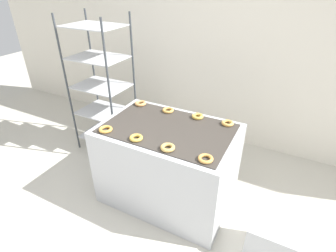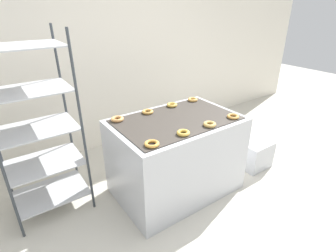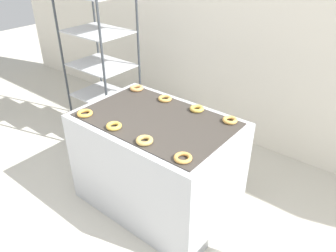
{
  "view_description": "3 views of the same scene",
  "coord_description": "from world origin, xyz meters",
  "px_view_note": "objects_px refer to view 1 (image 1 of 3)",
  "views": [
    {
      "loc": [
        0.98,
        -1.21,
        2.12
      ],
      "look_at": [
        0.0,
        0.68,
        0.88
      ],
      "focal_mm": 28.0,
      "sensor_mm": 36.0,
      "label": 1
    },
    {
      "loc": [
        -1.46,
        -1.23,
        1.92
      ],
      "look_at": [
        0.0,
        0.83,
        0.73
      ],
      "focal_mm": 28.0,
      "sensor_mm": 36.0,
      "label": 2
    },
    {
      "loc": [
        1.48,
        -1.02,
        2.12
      ],
      "look_at": [
        0.0,
        0.83,
        0.73
      ],
      "focal_mm": 35.0,
      "sensor_mm": 36.0,
      "label": 3
    }
  ],
  "objects_px": {
    "fryer_machine": "(168,164)",
    "donut_far_left": "(141,103)",
    "donut_near_left": "(106,129)",
    "glaze_bin": "(271,241)",
    "donut_far_midright": "(198,116)",
    "donut_near_midright": "(168,148)",
    "donut_near_midleft": "(136,138)",
    "donut_far_midleft": "(168,110)",
    "donut_near_right": "(206,159)",
    "baking_rack_cart": "(102,86)",
    "donut_far_right": "(228,123)"
  },
  "relations": [
    {
      "from": "fryer_machine",
      "to": "donut_far_left",
      "type": "distance_m",
      "value": 0.74
    },
    {
      "from": "donut_near_left",
      "to": "glaze_bin",
      "type": "bearing_deg",
      "value": 3.12
    },
    {
      "from": "donut_far_left",
      "to": "donut_far_midright",
      "type": "distance_m",
      "value": 0.67
    },
    {
      "from": "donut_near_midright",
      "to": "donut_near_midleft",
      "type": "bearing_deg",
      "value": 179.14
    },
    {
      "from": "fryer_machine",
      "to": "donut_far_midleft",
      "type": "distance_m",
      "value": 0.56
    },
    {
      "from": "donut_near_midleft",
      "to": "donut_near_midright",
      "type": "xyz_separation_m",
      "value": [
        0.31,
        -0.0,
        0.0
      ]
    },
    {
      "from": "donut_near_midleft",
      "to": "donut_far_midleft",
      "type": "distance_m",
      "value": 0.61
    },
    {
      "from": "donut_far_midleft",
      "to": "fryer_machine",
      "type": "bearing_deg",
      "value": -62.69
    },
    {
      "from": "donut_near_midright",
      "to": "donut_near_right",
      "type": "bearing_deg",
      "value": 0.91
    },
    {
      "from": "baking_rack_cart",
      "to": "donut_near_right",
      "type": "relative_size",
      "value": 14.45
    },
    {
      "from": "donut_far_right",
      "to": "donut_far_midleft",
      "type": "bearing_deg",
      "value": -178.43
    },
    {
      "from": "donut_far_midleft",
      "to": "donut_far_right",
      "type": "bearing_deg",
      "value": 1.57
    },
    {
      "from": "donut_near_midright",
      "to": "donut_far_midright",
      "type": "height_order",
      "value": "same"
    },
    {
      "from": "donut_near_left",
      "to": "donut_far_midright",
      "type": "relative_size",
      "value": 1.06
    },
    {
      "from": "donut_near_left",
      "to": "baking_rack_cart",
      "type": "bearing_deg",
      "value": 131.62
    },
    {
      "from": "fryer_machine",
      "to": "glaze_bin",
      "type": "height_order",
      "value": "fryer_machine"
    },
    {
      "from": "glaze_bin",
      "to": "donut_far_left",
      "type": "xyz_separation_m",
      "value": [
        -1.6,
        0.53,
        0.71
      ]
    },
    {
      "from": "baking_rack_cart",
      "to": "donut_far_left",
      "type": "height_order",
      "value": "baking_rack_cart"
    },
    {
      "from": "donut_near_midright",
      "to": "donut_far_midright",
      "type": "bearing_deg",
      "value": 88.68
    },
    {
      "from": "fryer_machine",
      "to": "donut_near_midright",
      "type": "bearing_deg",
      "value": -63.02
    },
    {
      "from": "donut_near_midleft",
      "to": "donut_far_left",
      "type": "distance_m",
      "value": 0.7
    },
    {
      "from": "donut_far_midright",
      "to": "fryer_machine",
      "type": "bearing_deg",
      "value": -118.57
    },
    {
      "from": "donut_near_left",
      "to": "donut_far_left",
      "type": "relative_size",
      "value": 0.99
    },
    {
      "from": "baking_rack_cart",
      "to": "glaze_bin",
      "type": "distance_m",
      "value": 2.51
    },
    {
      "from": "donut_near_midleft",
      "to": "donut_far_left",
      "type": "bearing_deg",
      "value": 119.45
    },
    {
      "from": "donut_near_midleft",
      "to": "donut_far_midright",
      "type": "distance_m",
      "value": 0.7
    },
    {
      "from": "donut_near_left",
      "to": "donut_far_midright",
      "type": "xyz_separation_m",
      "value": [
        0.66,
        0.63,
        0.0
      ]
    },
    {
      "from": "donut_far_midright",
      "to": "donut_far_right",
      "type": "xyz_separation_m",
      "value": [
        0.31,
        0.0,
        -0.0
      ]
    },
    {
      "from": "glaze_bin",
      "to": "donut_far_midleft",
      "type": "relative_size",
      "value": 3.22
    },
    {
      "from": "glaze_bin",
      "to": "donut_near_midleft",
      "type": "height_order",
      "value": "donut_near_midleft"
    },
    {
      "from": "donut_far_midright",
      "to": "donut_far_right",
      "type": "bearing_deg",
      "value": 0.71
    },
    {
      "from": "donut_near_left",
      "to": "donut_near_midright",
      "type": "bearing_deg",
      "value": 0.1
    },
    {
      "from": "glaze_bin",
      "to": "donut_near_right",
      "type": "relative_size",
      "value": 3.19
    },
    {
      "from": "donut_near_left",
      "to": "donut_near_midright",
      "type": "relative_size",
      "value": 1.02
    },
    {
      "from": "donut_near_left",
      "to": "donut_near_right",
      "type": "distance_m",
      "value": 0.97
    },
    {
      "from": "fryer_machine",
      "to": "donut_far_right",
      "type": "height_order",
      "value": "donut_far_right"
    },
    {
      "from": "donut_near_midright",
      "to": "donut_near_right",
      "type": "xyz_separation_m",
      "value": [
        0.33,
        0.01,
        -0.0
      ]
    },
    {
      "from": "baking_rack_cart",
      "to": "donut_far_left",
      "type": "relative_size",
      "value": 13.9
    },
    {
      "from": "donut_far_right",
      "to": "donut_near_midleft",
      "type": "bearing_deg",
      "value": -135.54
    },
    {
      "from": "baking_rack_cart",
      "to": "donut_far_right",
      "type": "relative_size",
      "value": 15.05
    },
    {
      "from": "donut_far_midright",
      "to": "donut_near_midleft",
      "type": "bearing_deg",
      "value": -117.9
    },
    {
      "from": "baking_rack_cart",
      "to": "donut_far_right",
      "type": "bearing_deg",
      "value": -5.91
    },
    {
      "from": "baking_rack_cart",
      "to": "donut_near_midleft",
      "type": "xyz_separation_m",
      "value": [
        1.05,
        -0.8,
        -0.01
      ]
    },
    {
      "from": "glaze_bin",
      "to": "donut_near_midleft",
      "type": "distance_m",
      "value": 1.44
    },
    {
      "from": "donut_far_left",
      "to": "fryer_machine",
      "type": "bearing_deg",
      "value": -31.51
    },
    {
      "from": "donut_near_left",
      "to": "donut_near_midright",
      "type": "xyz_separation_m",
      "value": [
        0.65,
        0.0,
        0.0
      ]
    },
    {
      "from": "fryer_machine",
      "to": "donut_near_midright",
      "type": "xyz_separation_m",
      "value": [
        0.16,
        -0.31,
        0.45
      ]
    },
    {
      "from": "baking_rack_cart",
      "to": "donut_near_midleft",
      "type": "height_order",
      "value": "baking_rack_cart"
    },
    {
      "from": "baking_rack_cart",
      "to": "donut_near_midright",
      "type": "relative_size",
      "value": 14.33
    },
    {
      "from": "donut_near_left",
      "to": "donut_near_midleft",
      "type": "relative_size",
      "value": 1.06
    }
  ]
}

